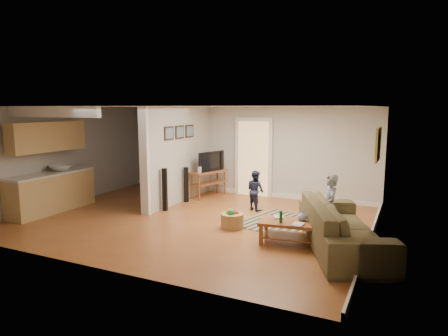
{
  "coord_description": "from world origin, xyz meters",
  "views": [
    {
      "loc": [
        4.32,
        -7.5,
        2.48
      ],
      "look_at": [
        0.44,
        0.7,
        1.1
      ],
      "focal_mm": 32.0,
      "sensor_mm": 36.0,
      "label": 1
    }
  ],
  "objects_px": {
    "coffee_table": "(290,226)",
    "speaker_left": "(165,190)",
    "speaker_right": "(186,185)",
    "child": "(328,239)",
    "sofa": "(341,249)",
    "tv_console": "(209,173)",
    "toddler": "(255,210)",
    "toy_basket": "(232,220)"
  },
  "relations": [
    {
      "from": "tv_console",
      "to": "toy_basket",
      "type": "height_order",
      "value": "tv_console"
    },
    {
      "from": "speaker_left",
      "to": "toddler",
      "type": "bearing_deg",
      "value": 15.07
    },
    {
      "from": "speaker_left",
      "to": "tv_console",
      "type": "bearing_deg",
      "value": 69.59
    },
    {
      "from": "coffee_table",
      "to": "speaker_left",
      "type": "height_order",
      "value": "speaker_left"
    },
    {
      "from": "tv_console",
      "to": "speaker_right",
      "type": "xyz_separation_m",
      "value": [
        -0.26,
        -0.79,
        -0.2
      ]
    },
    {
      "from": "sofa",
      "to": "tv_console",
      "type": "bearing_deg",
      "value": 33.55
    },
    {
      "from": "tv_console",
      "to": "toddler",
      "type": "height_order",
      "value": "tv_console"
    },
    {
      "from": "coffee_table",
      "to": "child",
      "type": "xyz_separation_m",
      "value": [
        0.61,
        0.51,
        -0.33
      ]
    },
    {
      "from": "speaker_right",
      "to": "sofa",
      "type": "bearing_deg",
      "value": 0.58
    },
    {
      "from": "speaker_left",
      "to": "coffee_table",
      "type": "bearing_deg",
      "value": -28.29
    },
    {
      "from": "coffee_table",
      "to": "tv_console",
      "type": "distance_m",
      "value": 4.19
    },
    {
      "from": "sofa",
      "to": "coffee_table",
      "type": "relative_size",
      "value": 2.47
    },
    {
      "from": "speaker_left",
      "to": "speaker_right",
      "type": "xyz_separation_m",
      "value": [
        0.0,
        1.0,
        -0.05
      ]
    },
    {
      "from": "speaker_right",
      "to": "tv_console",
      "type": "bearing_deg",
      "value": 95.9
    },
    {
      "from": "tv_console",
      "to": "speaker_right",
      "type": "height_order",
      "value": "tv_console"
    },
    {
      "from": "sofa",
      "to": "toy_basket",
      "type": "relative_size",
      "value": 6.0
    },
    {
      "from": "child",
      "to": "toddler",
      "type": "xyz_separation_m",
      "value": [
        -2.05,
        1.48,
        0.0
      ]
    },
    {
      "from": "toy_basket",
      "to": "child",
      "type": "xyz_separation_m",
      "value": [
        1.95,
        0.12,
        -0.17
      ]
    },
    {
      "from": "tv_console",
      "to": "toddler",
      "type": "distance_m",
      "value": 1.98
    },
    {
      "from": "speaker_right",
      "to": "toddler",
      "type": "xyz_separation_m",
      "value": [
        1.95,
        0.0,
        -0.47
      ]
    },
    {
      "from": "speaker_left",
      "to": "toy_basket",
      "type": "distance_m",
      "value": 2.16
    },
    {
      "from": "sofa",
      "to": "coffee_table",
      "type": "distance_m",
      "value": 0.98
    },
    {
      "from": "sofa",
      "to": "tv_console",
      "type": "height_order",
      "value": "tv_console"
    },
    {
      "from": "child",
      "to": "speaker_left",
      "type": "bearing_deg",
      "value": -119.19
    },
    {
      "from": "tv_console",
      "to": "toddler",
      "type": "relative_size",
      "value": 1.28
    },
    {
      "from": "toddler",
      "to": "sofa",
      "type": "bearing_deg",
      "value": 171.48
    },
    {
      "from": "toddler",
      "to": "toy_basket",
      "type": "bearing_deg",
      "value": 123.62
    },
    {
      "from": "toddler",
      "to": "child",
      "type": "bearing_deg",
      "value": 174.34
    },
    {
      "from": "speaker_right",
      "to": "child",
      "type": "height_order",
      "value": "speaker_right"
    },
    {
      "from": "toy_basket",
      "to": "toddler",
      "type": "relative_size",
      "value": 0.48
    },
    {
      "from": "speaker_right",
      "to": "child",
      "type": "xyz_separation_m",
      "value": [
        4.0,
        -1.47,
        -0.47
      ]
    },
    {
      "from": "speaker_right",
      "to": "toddler",
      "type": "relative_size",
      "value": 0.96
    },
    {
      "from": "speaker_left",
      "to": "speaker_right",
      "type": "distance_m",
      "value": 1.0
    },
    {
      "from": "speaker_left",
      "to": "child",
      "type": "bearing_deg",
      "value": -18.89
    },
    {
      "from": "speaker_left",
      "to": "speaker_right",
      "type": "bearing_deg",
      "value": 77.86
    },
    {
      "from": "sofa",
      "to": "child",
      "type": "distance_m",
      "value": 0.5
    },
    {
      "from": "tv_console",
      "to": "toy_basket",
      "type": "distance_m",
      "value": 3.02
    },
    {
      "from": "sofa",
      "to": "coffee_table",
      "type": "xyz_separation_m",
      "value": [
        -0.91,
        -0.11,
        0.33
      ]
    },
    {
      "from": "toy_basket",
      "to": "toddler",
      "type": "height_order",
      "value": "toddler"
    },
    {
      "from": "child",
      "to": "toddler",
      "type": "relative_size",
      "value": 1.28
    },
    {
      "from": "tv_console",
      "to": "speaker_right",
      "type": "relative_size",
      "value": 1.34
    },
    {
      "from": "coffee_table",
      "to": "tv_console",
      "type": "bearing_deg",
      "value": 138.45
    }
  ]
}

